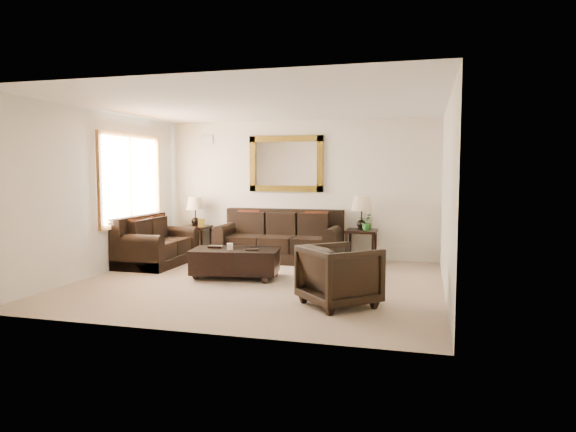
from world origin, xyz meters
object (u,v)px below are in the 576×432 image
(sofa, at_px, (280,242))
(armchair, at_px, (339,272))
(loveseat, at_px, (154,247))
(end_table_right, at_px, (362,219))
(end_table_left, at_px, (195,217))
(coffee_table, at_px, (235,260))

(sofa, xyz_separation_m, armchair, (1.65, -3.06, 0.08))
(loveseat, distance_m, end_table_right, 3.86)
(loveseat, height_order, end_table_left, end_table_left)
(armchair, bearing_deg, end_table_right, -40.34)
(sofa, height_order, armchair, sofa)
(sofa, bearing_deg, armchair, -61.59)
(sofa, bearing_deg, end_table_right, 5.17)
(loveseat, relative_size, armchair, 1.85)
(end_table_right, distance_m, coffee_table, 2.67)
(loveseat, height_order, coffee_table, loveseat)
(loveseat, bearing_deg, end_table_right, -71.90)
(sofa, relative_size, coffee_table, 1.59)
(end_table_left, relative_size, coffee_table, 0.80)
(sofa, xyz_separation_m, loveseat, (-2.10, -1.05, -0.02))
(loveseat, relative_size, end_table_left, 1.34)
(loveseat, height_order, armchair, loveseat)
(end_table_left, bearing_deg, armchair, -42.62)
(sofa, xyz_separation_m, end_table_right, (1.54, 0.14, 0.46))
(end_table_left, distance_m, armchair, 4.75)
(sofa, relative_size, loveseat, 1.48)
(sofa, relative_size, end_table_right, 1.89)
(end_table_left, bearing_deg, coffee_table, -50.43)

